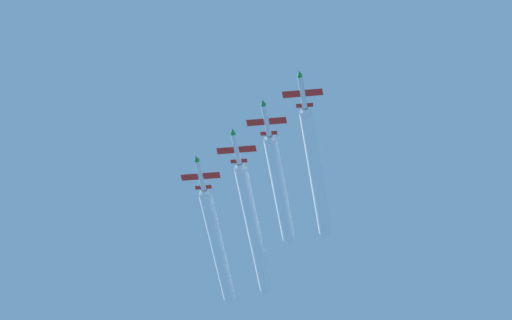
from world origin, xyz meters
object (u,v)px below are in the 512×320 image
object	(u,v)px
jet_second_echelon	(266,119)
jet_third_echelon	(236,147)
jet_lead	(302,90)
jet_fourth_echelon	(200,174)

from	to	relation	value
jet_second_echelon	jet_third_echelon	world-z (taller)	jet_second_echelon
jet_lead	jet_fourth_echelon	world-z (taller)	jet_lead
jet_third_echelon	jet_fourth_echelon	distance (m)	10.54
jet_third_echelon	jet_fourth_echelon	bearing A→B (deg)	-36.51
jet_third_echelon	jet_fourth_echelon	world-z (taller)	jet_third_echelon
jet_lead	jet_third_echelon	distance (m)	20.76
jet_fourth_echelon	jet_lead	bearing A→B (deg)	139.69
jet_lead	jet_second_echelon	size ratio (longest dim) A/B	1.00
jet_third_echelon	jet_fourth_echelon	xyz separation A→B (m)	(8.39, -6.21, -1.41)
jet_lead	jet_fourth_echelon	distance (m)	31.26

